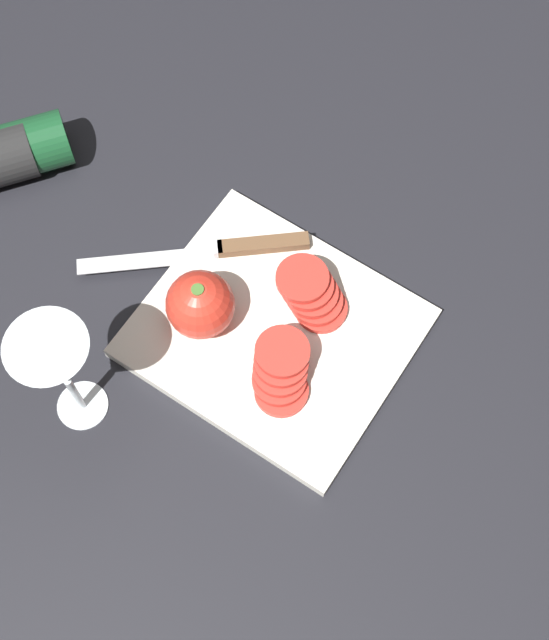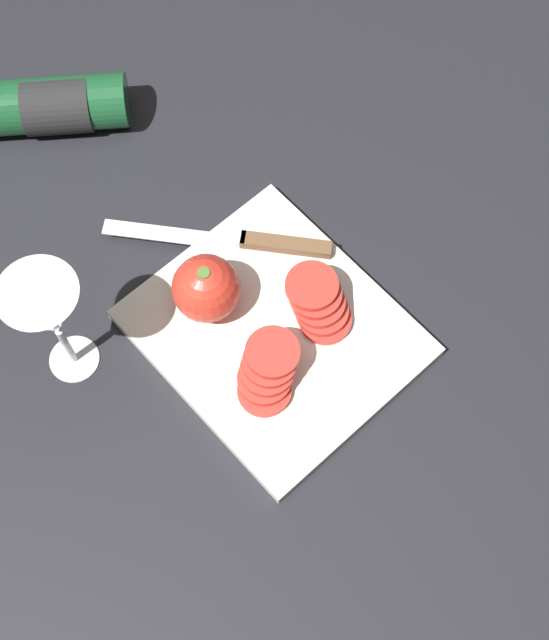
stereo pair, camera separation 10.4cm
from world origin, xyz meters
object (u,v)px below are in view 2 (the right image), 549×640
(knife, at_px, (262,242))
(tomato_slice_stack_far, at_px, (267,370))
(whole_tomato, at_px, (206,288))
(wine_bottle, at_px, (37,107))
(wine_glass, at_px, (49,315))
(tomato_slice_stack_near, at_px, (319,303))

(knife, distance_m, tomato_slice_stack_far, 0.18)
(whole_tomato, bearing_deg, knife, -80.78)
(wine_bottle, distance_m, whole_tomato, 0.36)
(wine_glass, relative_size, tomato_slice_stack_near, 1.96)
(knife, bearing_deg, whole_tomato, 59.43)
(whole_tomato, bearing_deg, tomato_slice_stack_near, -136.61)
(knife, relative_size, tomato_slice_stack_near, 2.44)
(wine_glass, relative_size, tomato_slice_stack_far, 2.01)
(wine_glass, distance_m, whole_tomato, 0.19)
(whole_tomato, height_order, tomato_slice_stack_far, whole_tomato)
(wine_bottle, height_order, whole_tomato, whole_tomato)
(wine_bottle, distance_m, knife, 0.36)
(knife, relative_size, tomato_slice_stack_far, 2.50)
(tomato_slice_stack_far, bearing_deg, knife, -39.86)
(whole_tomato, xyz_separation_m, tomato_slice_stack_far, (-0.12, 0.01, -0.02))
(wine_glass, height_order, whole_tomato, wine_glass)
(wine_bottle, bearing_deg, tomato_slice_stack_near, -170.16)
(wine_glass, bearing_deg, wine_bottle, -30.09)
(wine_bottle, relative_size, tomato_slice_stack_near, 3.06)
(whole_tomato, relative_size, tomato_slice_stack_near, 0.87)
(wine_bottle, xyz_separation_m, whole_tomato, (-0.36, 0.01, 0.02))
(wine_bottle, bearing_deg, tomato_slice_stack_far, 177.28)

